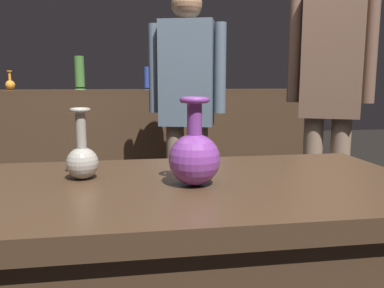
# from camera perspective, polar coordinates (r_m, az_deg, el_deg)

# --- Properties ---
(back_display_shelf) EXTENTS (2.60, 0.40, 0.99)m
(back_display_shelf) POSITION_cam_1_polar(r_m,az_deg,el_deg) (3.21, -6.29, -1.04)
(back_display_shelf) COLOR #422D1E
(back_display_shelf) RESTS_ON ground_plane
(vase_centerpiece) EXTENTS (0.13, 0.13, 0.22)m
(vase_centerpiece) POSITION_cam_1_polar(r_m,az_deg,el_deg) (0.96, 0.36, -1.67)
(vase_centerpiece) COLOR #7A388E
(vase_centerpiece) RESTS_ON display_plinth
(vase_tall_behind) EXTENTS (0.08, 0.08, 0.19)m
(vase_tall_behind) POSITION_cam_1_polar(r_m,az_deg,el_deg) (1.07, -15.57, -1.91)
(vase_tall_behind) COLOR gray
(vase_tall_behind) RESTS_ON display_plinth
(shelf_vase_left) EXTENTS (0.10, 0.10, 0.26)m
(shelf_vase_left) POSITION_cam_1_polar(r_m,az_deg,el_deg) (3.23, -15.91, 9.73)
(shelf_vase_left) COLOR #477A38
(shelf_vase_left) RESTS_ON back_display_shelf
(shelf_vase_center) EXTENTS (0.06, 0.06, 0.18)m
(shelf_vase_center) POSITION_cam_1_polar(r_m,az_deg,el_deg) (3.16, -6.47, 9.36)
(shelf_vase_center) COLOR #2D429E
(shelf_vase_center) RESTS_ON back_display_shelf
(shelf_vase_far_left) EXTENTS (0.07, 0.07, 0.14)m
(shelf_vase_far_left) POSITION_cam_1_polar(r_m,az_deg,el_deg) (3.35, -24.75, 7.86)
(shelf_vase_far_left) COLOR orange
(shelf_vase_far_left) RESTS_ON back_display_shelf
(visitor_center_back) EXTENTS (0.45, 0.27, 1.59)m
(visitor_center_back) POSITION_cam_1_polar(r_m,az_deg,el_deg) (2.42, -0.74, 6.23)
(visitor_center_back) COLOR #846B56
(visitor_center_back) RESTS_ON ground_plane
(visitor_near_right) EXTENTS (0.43, 0.30, 1.72)m
(visitor_near_right) POSITION_cam_1_polar(r_m,az_deg,el_deg) (2.37, 19.24, 7.74)
(visitor_near_right) COLOR #846B56
(visitor_near_right) RESTS_ON ground_plane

